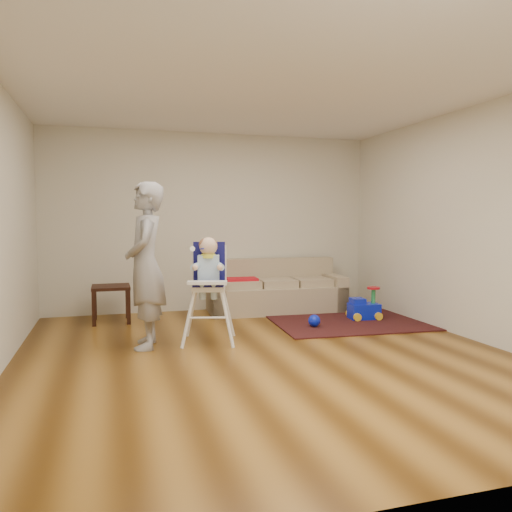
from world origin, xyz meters
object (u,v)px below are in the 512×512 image
object	(u,v)px
sofa	(276,286)
side_table	(111,304)
ride_on_toy	(364,303)
toy_ball	(314,321)
adult	(146,265)
high_chair	(209,291)

from	to	relation	value
sofa	side_table	bearing A→B (deg)	-174.09
sofa	ride_on_toy	distance (m)	1.37
sofa	ride_on_toy	xyz separation A→B (m)	(0.97, -0.95, -0.15)
side_table	toy_ball	world-z (taller)	side_table
sofa	side_table	world-z (taller)	sofa
side_table	adult	xyz separation A→B (m)	(0.36, -1.48, 0.65)
side_table	toy_ball	size ratio (longest dim) A/B	3.20
high_chair	ride_on_toy	bearing A→B (deg)	29.14
high_chair	toy_ball	bearing A→B (deg)	27.04
ride_on_toy	toy_ball	world-z (taller)	ride_on_toy
toy_ball	ride_on_toy	bearing A→B (deg)	18.14
ride_on_toy	high_chair	bearing A→B (deg)	-159.91
toy_ball	high_chair	size ratio (longest dim) A/B	0.13
high_chair	adult	world-z (taller)	adult
side_table	ride_on_toy	xyz separation A→B (m)	(3.37, -0.84, -0.01)
sofa	adult	bearing A→B (deg)	-138.64
side_table	ride_on_toy	world-z (taller)	side_table
side_table	ride_on_toy	bearing A→B (deg)	-14.00
adult	side_table	bearing A→B (deg)	-160.29
sofa	adult	xyz separation A→B (m)	(-2.03, -1.60, 0.51)
toy_ball	high_chair	distance (m)	1.55
side_table	ride_on_toy	distance (m)	3.47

